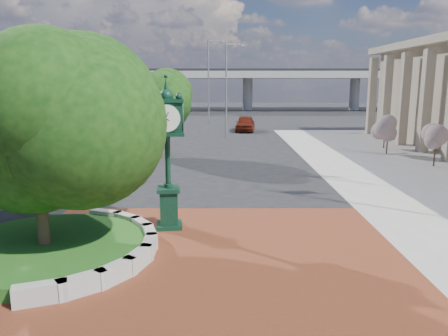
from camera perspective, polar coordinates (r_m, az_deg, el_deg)
ground at (r=13.72m, az=-2.12°, el=-11.36°), size 200.00×200.00×0.00m
plaza at (r=12.79m, az=-2.28°, el=-12.99°), size 12.00×12.00×0.04m
planter_wall at (r=13.98m, az=-13.47°, el=-10.04°), size 2.96×6.77×0.54m
grass_bed at (r=14.70m, az=-22.31°, el=-9.82°), size 6.10×6.10×0.40m
overpass at (r=82.67m, az=-0.56°, el=12.09°), size 90.00×12.00×7.50m
tree_planter at (r=13.88m, az=-23.39°, el=3.93°), size 5.20×5.20×6.33m
tree_street at (r=31.05m, az=-8.43°, el=7.35°), size 4.40×4.40×5.45m
post_clock at (r=15.53m, az=-7.40°, el=2.67°), size 1.24×1.24×5.43m
parked_car at (r=47.45m, az=2.77°, el=5.84°), size 2.46×5.08×1.67m
street_lamp_near at (r=41.17m, az=0.57°, el=10.98°), size 1.88×0.83×8.70m
street_lamp_far at (r=55.97m, az=-1.80°, el=12.03°), size 2.26×0.89×10.35m
shrub_near at (r=30.22m, az=25.93°, el=3.10°), size 1.20×1.20×2.20m
shrub_mid at (r=34.17m, az=20.62°, el=4.33°), size 1.20×1.20×2.20m
shrub_far at (r=37.12m, az=20.28°, el=4.84°), size 1.20×1.20×2.20m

